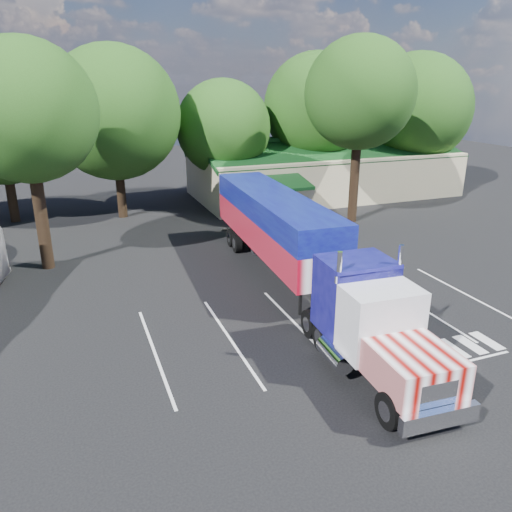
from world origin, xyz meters
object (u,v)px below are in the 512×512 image
object	(u,v)px
bicycle	(261,250)
silver_sedan	(287,211)
woman	(385,293)
semi_truck	(293,241)

from	to	relation	value
bicycle	silver_sedan	size ratio (longest dim) A/B	0.43
woman	bicycle	xyz separation A→B (m)	(-2.70, 9.16, -0.45)
silver_sedan	semi_truck	bearing A→B (deg)	-174.28
semi_truck	woman	distance (m)	5.25
silver_sedan	bicycle	bearing A→B (deg)	174.25
bicycle	silver_sedan	xyz separation A→B (m)	(5.05, 7.34, 0.22)
woman	silver_sedan	world-z (taller)	woman
bicycle	semi_truck	bearing A→B (deg)	-112.87
semi_truck	woman	xyz separation A→B (m)	(2.98, -3.98, -1.70)
semi_truck	bicycle	world-z (taller)	semi_truck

